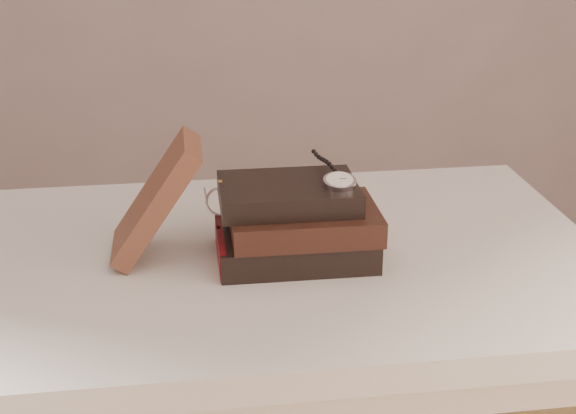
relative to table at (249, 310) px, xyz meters
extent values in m
cube|color=silver|center=(0.00, 0.00, 0.07)|extent=(1.00, 0.60, 0.04)
cube|color=white|center=(0.00, 0.00, 0.01)|extent=(0.88, 0.49, 0.08)
cylinder|color=white|center=(0.45, 0.25, -0.30)|extent=(0.05, 0.05, 0.71)
cube|color=black|center=(0.06, -0.02, 0.11)|extent=(0.21, 0.15, 0.04)
cube|color=beige|center=(0.07, -0.02, 0.11)|extent=(0.21, 0.14, 0.03)
cube|color=gold|center=(-0.04, 0.00, 0.11)|extent=(0.01, 0.01, 0.04)
cube|color=maroon|center=(-0.04, -0.02, 0.11)|extent=(0.01, 0.13, 0.04)
cube|color=black|center=(0.07, -0.03, 0.15)|extent=(0.20, 0.14, 0.04)
cube|color=beige|center=(0.08, -0.03, 0.15)|extent=(0.19, 0.13, 0.03)
cube|color=gold|center=(-0.02, -0.01, 0.15)|extent=(0.01, 0.01, 0.04)
cube|color=black|center=(0.06, -0.01, 0.18)|extent=(0.19, 0.13, 0.03)
cube|color=beige|center=(0.06, -0.01, 0.18)|extent=(0.18, 0.12, 0.02)
cube|color=gold|center=(-0.03, 0.01, 0.18)|extent=(0.01, 0.01, 0.03)
cube|color=#48261B|center=(-0.12, 0.01, 0.18)|extent=(0.13, 0.12, 0.17)
cylinder|color=silver|center=(0.12, -0.03, 0.20)|extent=(0.04, 0.05, 0.02)
cylinder|color=white|center=(0.12, -0.03, 0.21)|extent=(0.04, 0.04, 0.01)
torus|color=silver|center=(0.12, -0.03, 0.21)|extent=(0.04, 0.04, 0.01)
cylinder|color=silver|center=(0.12, -0.01, 0.20)|extent=(0.01, 0.01, 0.01)
cube|color=black|center=(0.12, -0.03, 0.21)|extent=(0.00, 0.01, 0.00)
cube|color=black|center=(0.13, -0.03, 0.21)|extent=(0.01, 0.00, 0.00)
sphere|color=black|center=(0.12, 0.00, 0.21)|extent=(0.01, 0.01, 0.01)
sphere|color=black|center=(0.12, 0.01, 0.21)|extent=(0.01, 0.01, 0.01)
sphere|color=black|center=(0.12, 0.02, 0.21)|extent=(0.01, 0.01, 0.01)
sphere|color=black|center=(0.12, 0.03, 0.21)|extent=(0.01, 0.01, 0.01)
sphere|color=black|center=(0.11, 0.04, 0.21)|extent=(0.01, 0.01, 0.01)
sphere|color=black|center=(0.11, 0.05, 0.21)|extent=(0.01, 0.01, 0.01)
sphere|color=black|center=(0.11, 0.06, 0.21)|extent=(0.01, 0.01, 0.01)
sphere|color=black|center=(0.11, 0.07, 0.21)|extent=(0.01, 0.01, 0.01)
sphere|color=black|center=(0.11, 0.08, 0.21)|extent=(0.01, 0.01, 0.01)
torus|color=silver|center=(-0.03, 0.05, 0.15)|extent=(0.04, 0.01, 0.04)
torus|color=silver|center=(0.01, 0.05, 0.15)|extent=(0.04, 0.01, 0.04)
cylinder|color=silver|center=(-0.01, 0.05, 0.16)|extent=(0.01, 0.00, 0.00)
cylinder|color=silver|center=(-0.05, 0.10, 0.15)|extent=(0.00, 0.10, 0.02)
cylinder|color=silver|center=(0.03, 0.09, 0.15)|extent=(0.00, 0.10, 0.02)
camera|label=1|loc=(-0.09, -1.04, 0.59)|focal=51.41mm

